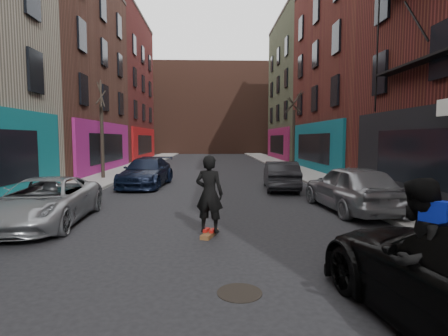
{
  "coord_description": "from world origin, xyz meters",
  "views": [
    {
      "loc": [
        0.04,
        -2.15,
        2.38
      ],
      "look_at": [
        0.36,
        7.01,
        1.6
      ],
      "focal_mm": 28.0,
      "sensor_mm": 36.0,
      "label": 1
    }
  ],
  "objects": [
    {
      "name": "building_far",
      "position": [
        0.0,
        56.0,
        7.0
      ],
      "size": [
        40.0,
        10.0,
        14.0
      ],
      "primitive_type": "cube",
      "color": "#47281E",
      "rests_on": "ground"
    },
    {
      "name": "sidewalk_left",
      "position": [
        -6.25,
        30.0,
        0.07
      ],
      "size": [
        2.5,
        84.0,
        0.13
      ],
      "primitive_type": "cube",
      "color": "gray",
      "rests_on": "ground"
    },
    {
      "name": "parked_left_end",
      "position": [
        -3.2,
        15.19,
        0.7
      ],
      "size": [
        2.37,
        5.0,
        1.41
      ],
      "primitive_type": "imported",
      "rotation": [
        0.0,
        0.0,
        -0.08
      ],
      "color": "black",
      "rests_on": "ground"
    },
    {
      "name": "parked_right_end",
      "position": [
        3.24,
        13.88,
        0.66
      ],
      "size": [
        1.78,
        4.14,
        1.33
      ],
      "primitive_type": "imported",
      "rotation": [
        0.0,
        0.0,
        3.05
      ],
      "color": "black",
      "rests_on": "ground"
    },
    {
      "name": "sidewalk_right",
      "position": [
        6.25,
        30.0,
        0.07
      ],
      "size": [
        2.5,
        84.0,
        0.13
      ],
      "primitive_type": "cube",
      "color": "gray",
      "rests_on": "ground"
    },
    {
      "name": "skateboarder",
      "position": [
        -0.02,
        6.22,
        1.04
      ],
      "size": [
        0.79,
        0.64,
        1.89
      ],
      "primitive_type": "imported",
      "rotation": [
        0.0,
        0.0,
        2.83
      ],
      "color": "black",
      "rests_on": "skateboard"
    },
    {
      "name": "skateboard",
      "position": [
        -0.02,
        6.22,
        0.05
      ],
      "size": [
        0.45,
        0.83,
        0.1
      ],
      "primitive_type": "cube",
      "rotation": [
        0.0,
        0.0,
        -0.31
      ],
      "color": "brown",
      "rests_on": "ground"
    },
    {
      "name": "pedestrian",
      "position": [
        2.47,
        1.81,
        0.97
      ],
      "size": [
        1.18,
        1.12,
        1.92
      ],
      "rotation": [
        0.0,
        0.0,
        3.72
      ],
      "color": "black",
      "rests_on": "ground"
    },
    {
      "name": "tree_left_far",
      "position": [
        -6.2,
        18.0,
        3.38
      ],
      "size": [
        2.0,
        2.0,
        6.5
      ],
      "primitive_type": null,
      "color": "black",
      "rests_on": "sidewalk_left"
    },
    {
      "name": "parked_right_far",
      "position": [
        4.6,
        8.99,
        0.77
      ],
      "size": [
        2.16,
        4.65,
        1.54
      ],
      "primitive_type": "imported",
      "rotation": [
        0.0,
        0.0,
        3.22
      ],
      "color": "gray",
      "rests_on": "ground"
    },
    {
      "name": "manhole",
      "position": [
        0.46,
        3.04,
        0.01
      ],
      "size": [
        0.8,
        0.8,
        0.01
      ],
      "primitive_type": "cylinder",
      "rotation": [
        0.0,
        0.0,
        -0.16
      ],
      "color": "black",
      "rests_on": "ground"
    },
    {
      "name": "parked_left_far",
      "position": [
        -4.6,
        7.57,
        0.64
      ],
      "size": [
        2.36,
        4.72,
        1.28
      ],
      "primitive_type": "imported",
      "rotation": [
        0.0,
        0.0,
        0.05
      ],
      "color": "#94979C",
      "rests_on": "ground"
    },
    {
      "name": "tree_right_far",
      "position": [
        6.2,
        24.0,
        3.53
      ],
      "size": [
        2.0,
        2.0,
        6.8
      ],
      "primitive_type": null,
      "color": "black",
      "rests_on": "sidewalk_right"
    }
  ]
}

